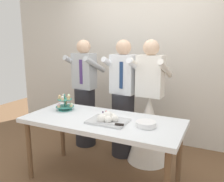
{
  "coord_description": "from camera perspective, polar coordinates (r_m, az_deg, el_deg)",
  "views": [
    {
      "loc": [
        1.18,
        -2.21,
        1.63
      ],
      "look_at": [
        0.05,
        0.15,
        1.07
      ],
      "focal_mm": 37.33,
      "sensor_mm": 36.0,
      "label": 1
    }
  ],
  "objects": [
    {
      "name": "dessert_table",
      "position": [
        2.67,
        -2.44,
        -8.38
      ],
      "size": [
        1.8,
        0.8,
        0.78
      ],
      "color": "silver",
      "rests_on": "ground_plane"
    },
    {
      "name": "main_cake_tray",
      "position": [
        2.53,
        -1.08,
        -6.8
      ],
      "size": [
        0.44,
        0.31,
        0.12
      ],
      "color": "silver",
      "rests_on": "dessert_table"
    },
    {
      "name": "person_guest",
      "position": [
        3.66,
        -6.66,
        -2.03
      ],
      "size": [
        0.5,
        0.53,
        1.66
      ],
      "color": "#232328",
      "rests_on": "ground_plane"
    },
    {
      "name": "person_groom",
      "position": [
        3.3,
        2.72,
        -3.54
      ],
      "size": [
        0.51,
        0.54,
        1.66
      ],
      "color": "#232328",
      "rests_on": "ground_plane"
    },
    {
      "name": "cupcake_stand",
      "position": [
        3.02,
        -11.46,
        -2.94
      ],
      "size": [
        0.23,
        0.23,
        0.21
      ],
      "color": "teal",
      "rests_on": "dessert_table"
    },
    {
      "name": "person_bride",
      "position": [
        3.22,
        8.97,
        -7.15
      ],
      "size": [
        0.56,
        0.56,
        1.66
      ],
      "color": "white",
      "rests_on": "ground_plane"
    },
    {
      "name": "ground_plane",
      "position": [
        2.99,
        -2.31,
        -21.08
      ],
      "size": [
        8.0,
        8.0,
        0.0
      ],
      "primitive_type": "plane",
      "color": "brown"
    },
    {
      "name": "rear_wall",
      "position": [
        3.87,
        7.89,
        9.24
      ],
      "size": [
        5.2,
        0.1,
        2.9
      ],
      "primitive_type": "cube",
      "color": "beige",
      "rests_on": "ground_plane"
    },
    {
      "name": "plate_stack",
      "position": [
        2.43,
        8.34,
        -8.05
      ],
      "size": [
        0.21,
        0.21,
        0.05
      ],
      "color": "white",
      "rests_on": "dessert_table"
    }
  ]
}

